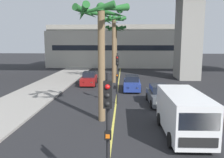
# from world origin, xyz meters

# --- Properties ---
(lane_stripe_center) EXTENTS (0.14, 56.00, 0.01)m
(lane_stripe_center) POSITION_xyz_m (0.00, 24.00, 0.00)
(lane_stripe_center) COLOR #DBCC4C
(lane_stripe_center) RESTS_ON ground
(pier_building_backdrop) EXTENTS (29.78, 8.04, 8.46)m
(pier_building_backdrop) POSITION_xyz_m (0.00, 51.34, 4.17)
(pier_building_backdrop) COLOR beige
(pier_building_backdrop) RESTS_ON ground
(car_queue_front) EXTENTS (1.88, 4.12, 1.56)m
(car_queue_front) POSITION_xyz_m (1.51, 26.21, 0.72)
(car_queue_front) COLOR navy
(car_queue_front) RESTS_ON ground
(car_queue_second) EXTENTS (1.93, 4.15, 1.56)m
(car_queue_second) POSITION_xyz_m (3.58, 20.59, 0.72)
(car_queue_second) COLOR #4C5156
(car_queue_second) RESTS_ON ground
(car_queue_third) EXTENTS (1.95, 4.16, 1.56)m
(car_queue_third) POSITION_xyz_m (-3.49, 29.17, 0.72)
(car_queue_third) COLOR maroon
(car_queue_third) RESTS_ON ground
(delivery_van) EXTENTS (2.23, 5.28, 2.36)m
(delivery_van) POSITION_xyz_m (3.86, 13.94, 1.29)
(delivery_van) COLOR white
(delivery_van) RESTS_ON ground
(traffic_light_median_near) EXTENTS (0.24, 0.37, 4.20)m
(traffic_light_median_near) POSITION_xyz_m (0.18, 7.96, 2.71)
(traffic_light_median_near) COLOR black
(traffic_light_median_near) RESTS_ON ground
(traffic_light_median_far) EXTENTS (0.24, 0.37, 4.20)m
(traffic_light_median_far) POSITION_xyz_m (0.11, 20.46, 2.71)
(traffic_light_median_far) COLOR black
(traffic_light_median_far) RESTS_ON ground
(palm_tree_near_median) EXTENTS (3.48, 3.53, 7.43)m
(palm_tree_near_median) POSITION_xyz_m (-0.78, 16.22, 5.89)
(palm_tree_near_median) COLOR brown
(palm_tree_near_median) RESTS_ON ground
(palm_tree_mid_median) EXTENTS (3.14, 3.15, 8.30)m
(palm_tree_mid_median) POSITION_xyz_m (-0.58, 30.93, 6.31)
(palm_tree_mid_median) COLOR brown
(palm_tree_mid_median) RESTS_ON ground
(palm_tree_far_median) EXTENTS (3.28, 3.26, 7.61)m
(palm_tree_far_median) POSITION_xyz_m (-0.57, 37.58, 6.38)
(palm_tree_far_median) COLOR brown
(palm_tree_far_median) RESTS_ON ground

